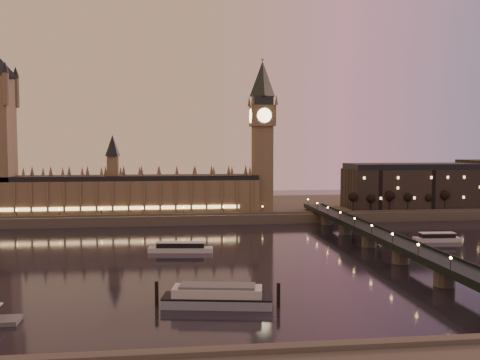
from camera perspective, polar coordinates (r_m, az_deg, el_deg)
The scene contains 15 objects.
ground at distance 244.51m, azimuth -5.56°, elevation -8.43°, with size 700.00×700.00×0.00m, color black.
far_embankment at distance 408.40m, azimuth -1.97°, elevation -3.03°, with size 560.00×130.00×6.00m, color #423D35.
palace_of_westminster at distance 362.72m, azimuth -12.45°, elevation -1.02°, with size 180.00×26.62×52.00m.
big_ben at distance 365.02m, azimuth 2.40°, elevation 5.74°, with size 17.68×17.68×104.00m.
westminster_bridge at distance 262.18m, azimuth 15.01°, elevation -6.47°, with size 13.20×260.00×15.30m.
city_block at distance 421.91m, azimuth 21.39°, elevation -0.45°, with size 155.00×45.00×34.00m.
bare_tree_0 at distance 369.47m, azimuth 11.76°, elevation -1.91°, with size 6.14×6.14×12.49m.
bare_tree_1 at distance 374.10m, azimuth 13.74°, elevation -1.87°, with size 6.14×6.14×12.49m.
bare_tree_2 at distance 379.17m, azimuth 15.68°, elevation -1.83°, with size 6.14×6.14×12.49m.
bare_tree_3 at distance 384.65m, azimuth 17.56°, elevation -1.79°, with size 6.14×6.14×12.49m.
bare_tree_4 at distance 390.54m, azimuth 19.38°, elevation -1.74°, with size 6.14×6.14×12.49m.
bare_tree_5 at distance 396.82m, azimuth 21.15°, elevation -1.70°, with size 6.14×6.14×12.49m.
cruise_boat_a at distance 260.81m, azimuth -6.36°, elevation -7.17°, with size 31.37×10.41×4.93m.
cruise_boat_c at distance 304.92m, azimuth 20.28°, elevation -5.78°, with size 24.77×8.11×4.88m.
moored_barge at distance 175.24m, azimuth -2.42°, elevation -12.31°, with size 40.02×15.72×7.44m.
Camera 1 is at (-6.02, -238.86, 51.90)m, focal length 40.00 mm.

